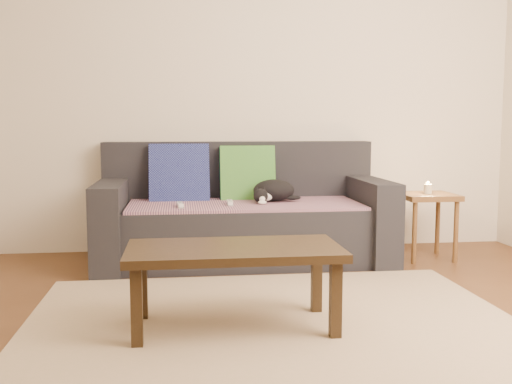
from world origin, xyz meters
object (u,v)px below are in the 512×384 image
Objects in this scene: wii_remote_b at (230,203)px; side_table at (427,205)px; wii_remote_a at (180,205)px; coffee_table at (234,257)px; cat at (273,191)px; sofa at (243,219)px.

wii_remote_b is 1.49m from side_table.
coffee_table is (0.26, -1.25, -0.09)m from wii_remote_a.
side_table reaches higher than wii_remote_a.
cat is 0.72m from wii_remote_a.
side_table reaches higher than coffee_table.
cat is 1.16m from side_table.
sofa reaches higher than wii_remote_b.
wii_remote_a and wii_remote_b have the same top height.
side_table is at bearing -5.51° from sofa.
wii_remote_a is (-0.68, -0.22, -0.06)m from cat.
cat is at bearing -64.87° from wii_remote_b.
wii_remote_b is (0.35, 0.08, 0.00)m from wii_remote_a.
wii_remote_b is 0.30× the size of side_table.
sofa is 1.53m from coffee_table.
sofa is at bearing -30.11° from wii_remote_b.
cat is 0.76× the size of side_table.
cat is 1.54m from coffee_table.
wii_remote_b is at bearing -83.45° from wii_remote_a.
sofa is at bearing -66.43° from wii_remote_a.
wii_remote_a is 1.84m from side_table.
sofa is at bearing 174.49° from side_table.
wii_remote_b is 1.34m from coffee_table.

